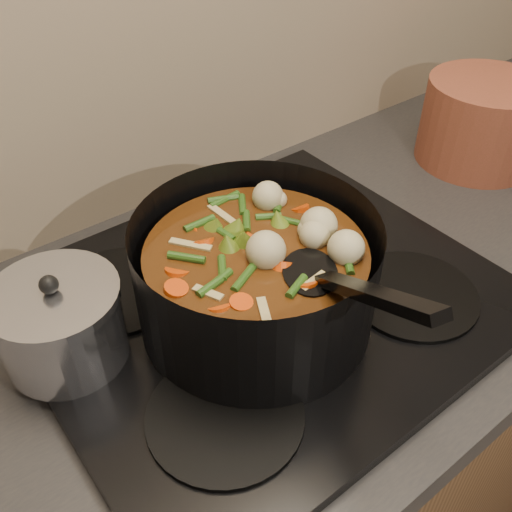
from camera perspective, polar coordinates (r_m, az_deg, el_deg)
counter at (r=1.18m, az=0.62°, el=-20.65°), size 2.64×0.64×0.91m
stovetop at (r=0.80m, az=0.85°, el=-4.21°), size 0.62×0.54×0.03m
stockpot at (r=0.72m, az=0.05°, el=-2.18°), size 0.40×0.46×0.22m
saucepan at (r=0.72m, az=-18.92°, el=-6.37°), size 0.15×0.15×0.13m
terracotta_crock at (r=1.18m, az=21.67°, el=12.34°), size 0.24×0.24×0.16m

